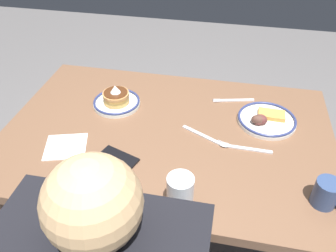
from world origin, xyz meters
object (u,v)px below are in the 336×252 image
at_px(plate_near_main, 266,119).
at_px(coffee_mug, 327,193).
at_px(plate_center_pancakes, 116,100).
at_px(cell_phone, 118,158).
at_px(paper_napkin, 66,147).
at_px(fork_far, 203,135).
at_px(tea_spoon, 238,147).
at_px(fork_near, 233,100).
at_px(drinking_glass, 180,195).

xyz_separation_m(plate_near_main, coffee_mug, (-0.17, 0.38, 0.03)).
bearing_deg(plate_center_pancakes, cell_phone, 108.78).
bearing_deg(cell_phone, coffee_mug, -165.22).
bearing_deg(paper_napkin, fork_far, -161.26).
xyz_separation_m(plate_near_main, tea_spoon, (0.10, 0.18, -0.01)).
height_order(coffee_mug, tea_spoon, coffee_mug).
xyz_separation_m(plate_center_pancakes, cell_phone, (-0.11, 0.32, -0.02)).
bearing_deg(coffee_mug, paper_napkin, -5.29).
xyz_separation_m(plate_near_main, plate_center_pancakes, (0.63, 0.00, 0.01)).
height_order(plate_center_pancakes, tea_spoon, plate_center_pancakes).
bearing_deg(fork_far, cell_phone, 33.94).
distance_m(fork_near, tea_spoon, 0.31).
height_order(cell_phone, fork_far, cell_phone).
relative_size(cell_phone, paper_napkin, 0.96).
bearing_deg(coffee_mug, cell_phone, -4.96).
xyz_separation_m(coffee_mug, fork_near, (0.30, -0.52, -0.04)).
relative_size(plate_center_pancakes, drinking_glass, 1.60).
relative_size(coffee_mug, cell_phone, 0.73).
xyz_separation_m(coffee_mug, drinking_glass, (0.44, 0.10, 0.01)).
xyz_separation_m(coffee_mug, fork_far, (0.41, -0.25, -0.04)).
xyz_separation_m(drinking_glass, cell_phone, (0.25, -0.16, -0.05)).
distance_m(coffee_mug, fork_near, 0.60).
distance_m(drinking_glass, paper_napkin, 0.50).
bearing_deg(fork_far, plate_center_pancakes, -18.60).
distance_m(paper_napkin, tea_spoon, 0.64).
relative_size(plate_near_main, drinking_glass, 1.86).
bearing_deg(coffee_mug, drinking_glass, 13.41).
bearing_deg(paper_napkin, coffee_mug, 174.71).
distance_m(cell_phone, fork_near, 0.60).
xyz_separation_m(plate_near_main, cell_phone, (0.52, 0.32, -0.01)).
distance_m(coffee_mug, tea_spoon, 0.34).
distance_m(paper_napkin, fork_far, 0.52).
bearing_deg(fork_far, drinking_glass, 85.05).
bearing_deg(paper_napkin, tea_spoon, -168.96).
xyz_separation_m(cell_phone, paper_napkin, (0.21, -0.02, -0.00)).
distance_m(plate_center_pancakes, paper_napkin, 0.32).
bearing_deg(fork_near, coffee_mug, 120.54).
bearing_deg(fork_near, drinking_glass, 78.04).
distance_m(drinking_glass, cell_phone, 0.31).
relative_size(plate_center_pancakes, paper_napkin, 1.35).
bearing_deg(drinking_glass, paper_napkin, -21.97).
distance_m(coffee_mug, drinking_glass, 0.45).
height_order(plate_center_pancakes, drinking_glass, drinking_glass).
distance_m(coffee_mug, cell_phone, 0.69).
relative_size(paper_napkin, tea_spoon, 0.77).
bearing_deg(plate_near_main, fork_far, 29.31).
height_order(fork_near, tea_spoon, tea_spoon).
bearing_deg(fork_far, fork_near, -110.78).
distance_m(plate_near_main, cell_phone, 0.61).
bearing_deg(cell_phone, fork_far, -126.32).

